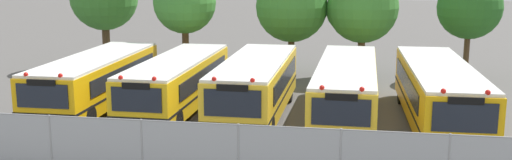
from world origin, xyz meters
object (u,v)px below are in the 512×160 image
at_px(school_bus_1, 177,82).
at_px(tree_2, 291,6).
at_px(school_bus_3, 346,88).
at_px(school_bus_0, 97,79).
at_px(tree_3, 360,8).
at_px(school_bus_4, 438,92).
at_px(tree_4, 468,8).
at_px(tree_1, 183,2).
at_px(school_bus_2, 255,85).

relative_size(school_bus_1, tree_2, 1.61).
bearing_deg(school_bus_3, school_bus_0, 0.51).
relative_size(school_bus_0, tree_2, 1.62).
bearing_deg(tree_3, school_bus_0, -142.55).
distance_m(school_bus_4, tree_3, 10.35).
bearing_deg(school_bus_4, tree_3, -72.31).
height_order(school_bus_0, school_bus_1, school_bus_0).
bearing_deg(school_bus_4, school_bus_0, -2.81).
distance_m(school_bus_0, school_bus_3, 11.37).
distance_m(school_bus_3, tree_3, 9.55).
xyz_separation_m(school_bus_0, school_bus_3, (11.37, -0.07, 0.01)).
bearing_deg(tree_4, school_bus_4, -104.85).
height_order(school_bus_4, tree_2, tree_2).
bearing_deg(school_bus_1, school_bus_0, 1.38).
relative_size(school_bus_3, school_bus_4, 1.01).
relative_size(school_bus_4, tree_3, 1.79).
distance_m(school_bus_1, school_bus_4, 11.29).
xyz_separation_m(school_bus_1, tree_3, (8.01, 9.03, 2.72)).
xyz_separation_m(school_bus_0, school_bus_4, (15.12, -0.37, 0.06)).
bearing_deg(school_bus_3, school_bus_4, 176.24).
height_order(school_bus_3, tree_1, tree_1).
xyz_separation_m(school_bus_4, tree_3, (-3.27, 9.45, 2.65)).
bearing_deg(tree_3, school_bus_1, -131.59).
distance_m(tree_2, tree_3, 3.95).
bearing_deg(tree_4, school_bus_2, -135.65).
relative_size(school_bus_0, school_bus_3, 0.90).
height_order(school_bus_0, tree_4, tree_4).
height_order(school_bus_0, school_bus_4, school_bus_4).
relative_size(school_bus_0, tree_4, 1.69).
bearing_deg(school_bus_1, tree_4, -144.63).
xyz_separation_m(tree_2, tree_4, (9.90, 0.50, -0.02)).
distance_m(school_bus_1, tree_2, 10.42).
distance_m(school_bus_1, tree_1, 8.22).
bearing_deg(tree_4, school_bus_0, -151.33).
relative_size(school_bus_2, school_bus_3, 0.88).
relative_size(school_bus_0, tree_3, 1.64).
relative_size(school_bus_1, school_bus_4, 0.91).
bearing_deg(school_bus_3, tree_2, -68.67).
bearing_deg(school_bus_1, tree_1, -75.10).
xyz_separation_m(school_bus_2, tree_4, (10.32, 10.09, 2.71)).
relative_size(school_bus_3, tree_1, 1.79).
distance_m(school_bus_0, tree_3, 15.17).
bearing_deg(school_bus_3, tree_3, -92.13).
xyz_separation_m(school_bus_0, school_bus_2, (7.48, -0.36, 0.06)).
xyz_separation_m(school_bus_1, tree_1, (-1.88, 7.40, 3.04)).
bearing_deg(tree_4, tree_2, -177.11).
bearing_deg(school_bus_2, tree_4, -135.61).
height_order(tree_3, tree_4, tree_3).
height_order(school_bus_3, tree_3, tree_3).
distance_m(school_bus_2, tree_2, 9.98).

